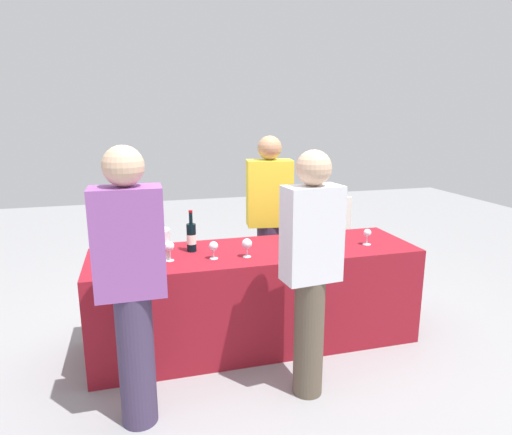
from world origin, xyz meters
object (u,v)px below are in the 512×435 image
(wine_bottle_1, at_px, (160,239))
(wine_glass_2, at_px, (247,244))
(wine_bottle_2, at_px, (191,237))
(wine_bottle_0, at_px, (129,242))
(wine_bottle_3, at_px, (294,228))
(menu_board, at_px, (326,239))
(wine_glass_1, at_px, (214,247))
(guest_1, at_px, (311,266))
(wine_glass_0, at_px, (169,247))
(wine_glass_4, at_px, (329,236))
(wine_glass_5, at_px, (367,234))
(ice_bucket, at_px, (154,244))
(wine_bottle_4, at_px, (332,227))
(guest_0, at_px, (131,280))
(server_pouring, at_px, (269,217))
(wine_glass_3, at_px, (303,238))

(wine_bottle_1, bearing_deg, wine_glass_2, -20.07)
(wine_glass_2, bearing_deg, wine_bottle_2, 146.56)
(wine_bottle_0, relative_size, wine_bottle_2, 1.02)
(wine_bottle_3, xyz_separation_m, menu_board, (0.71, 0.91, -0.41))
(wine_glass_1, xyz_separation_m, guest_1, (0.49, -0.60, 0.02))
(wine_bottle_1, distance_m, wine_glass_0, 0.17)
(wine_glass_1, relative_size, wine_glass_4, 0.99)
(wine_bottle_1, height_order, wine_glass_1, wine_bottle_1)
(wine_bottle_2, distance_m, wine_glass_1, 0.25)
(wine_glass_5, xyz_separation_m, guest_1, (-0.73, -0.62, 0.01))
(wine_bottle_2, relative_size, wine_glass_0, 2.20)
(wine_bottle_1, distance_m, wine_glass_2, 0.63)
(wine_bottle_3, bearing_deg, ice_bucket, -171.53)
(wine_bottle_4, bearing_deg, wine_bottle_1, 179.85)
(wine_bottle_3, height_order, wine_glass_0, wine_bottle_3)
(wine_bottle_1, distance_m, wine_bottle_2, 0.23)
(wine_glass_0, bearing_deg, menu_board, 34.02)
(wine_bottle_2, xyz_separation_m, wine_glass_1, (0.13, -0.22, -0.02))
(wine_bottle_3, height_order, menu_board, wine_bottle_3)
(guest_0, bearing_deg, wine_bottle_2, 62.14)
(guest_0, distance_m, guest_1, 1.05)
(wine_bottle_0, distance_m, wine_bottle_1, 0.22)
(wine_glass_4, bearing_deg, wine_glass_5, -2.98)
(wine_bottle_1, relative_size, server_pouring, 0.21)
(wine_bottle_2, relative_size, wine_glass_4, 2.43)
(server_pouring, bearing_deg, wine_glass_2, 70.65)
(wine_bottle_2, relative_size, wine_glass_5, 2.45)
(wine_glass_0, xyz_separation_m, wine_glass_4, (1.20, 0.01, -0.01))
(wine_bottle_2, xyz_separation_m, menu_board, (1.53, 0.97, -0.41))
(wine_glass_3, height_order, menu_board, menu_board)
(wine_bottle_4, height_order, ice_bucket, wine_bottle_4)
(wine_bottle_2, relative_size, wine_glass_2, 2.28)
(ice_bucket, bearing_deg, wine_glass_2, -12.15)
(wine_glass_0, height_order, wine_glass_4, wine_glass_0)
(wine_glass_0, bearing_deg, wine_glass_2, -6.24)
(wine_bottle_2, xyz_separation_m, guest_1, (0.62, -0.82, -0.01))
(wine_bottle_2, distance_m, wine_glass_0, 0.25)
(wine_glass_4, relative_size, menu_board, 0.14)
(wine_bottle_3, xyz_separation_m, ice_bucket, (-1.10, -0.16, -0.00))
(wine_glass_2, bearing_deg, wine_glass_3, 5.27)
(wine_glass_1, relative_size, wine_glass_3, 0.93)
(wine_glass_3, distance_m, guest_1, 0.64)
(wine_bottle_3, relative_size, wine_glass_1, 2.40)
(menu_board, bearing_deg, ice_bucket, -140.10)
(server_pouring, relative_size, guest_0, 0.98)
(wine_bottle_2, distance_m, ice_bucket, 0.29)
(wine_glass_5, bearing_deg, wine_bottle_0, 174.46)
(wine_bottle_3, distance_m, menu_board, 1.22)
(wine_glass_5, relative_size, guest_0, 0.08)
(wine_bottle_3, distance_m, server_pouring, 0.46)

